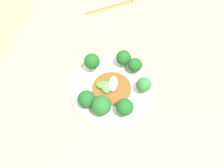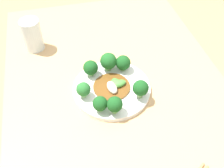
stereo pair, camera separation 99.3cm
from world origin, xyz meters
name	(u,v)px [view 1 (the left image)]	position (x,y,z in m)	size (l,w,h in m)	color
ground_plane	(108,162)	(0.00, 0.00, 0.00)	(8.00, 8.00, 0.00)	#9E8460
table	(107,136)	(0.00, 0.00, 0.38)	(1.15, 0.75, 0.76)	tan
plate	(112,89)	(0.00, -0.02, 0.77)	(0.26, 0.26, 0.02)	white
broccoli_southwest	(125,107)	(-0.07, -0.08, 0.81)	(0.05, 0.05, 0.06)	#7AAD5B
broccoli_northeast	(92,62)	(0.06, 0.06, 0.81)	(0.05, 0.05, 0.07)	#89B76B
broccoli_northwest	(87,99)	(-0.07, 0.04, 0.81)	(0.05, 0.05, 0.06)	#89B76B
broccoli_south	(144,85)	(0.02, -0.12, 0.81)	(0.05, 0.05, 0.06)	#89B76B
broccoli_southeast	(135,65)	(0.08, -0.08, 0.80)	(0.05, 0.05, 0.06)	#89B76B
broccoli_west	(101,106)	(-0.09, -0.01, 0.81)	(0.06, 0.06, 0.07)	#7AAD5B
broccoli_east	(124,58)	(0.10, -0.04, 0.81)	(0.05, 0.05, 0.06)	#7AAD5B
stirfry_center	(110,86)	(0.00, -0.02, 0.78)	(0.12, 0.12, 0.02)	brown
chopsticks	(112,7)	(0.39, 0.07, 0.76)	(0.15, 0.19, 0.01)	#AD7F4C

